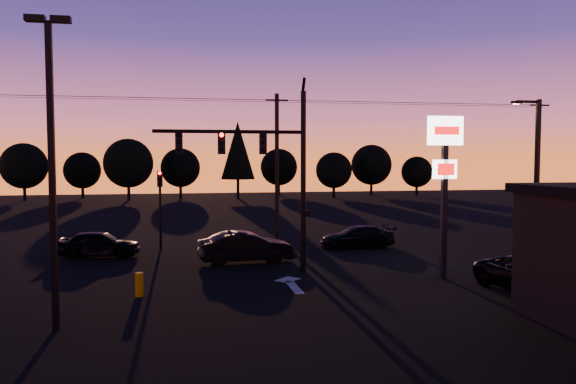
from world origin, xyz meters
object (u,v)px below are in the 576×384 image
pylon_sign (445,162)px  car_left (99,244)px  traffic_signal_mast (268,161)px  streetlight (534,170)px  bollard (139,285)px  car_right (357,237)px  parking_lot_light (51,151)px  secondary_signal (160,198)px  car_mid (246,247)px  suv_parked (536,275)px

pylon_sign → car_left: bearing=152.4°
traffic_signal_mast → streetlight: size_ratio=1.07×
bollard → car_right: 14.54m
traffic_signal_mast → bollard: bearing=-147.7°
pylon_sign → parking_lot_light: bearing=-162.8°
traffic_signal_mast → secondary_signal: traffic_signal_mast is taller
secondary_signal → parking_lot_light: size_ratio=0.48×
streetlight → parking_lot_light: bearing=-158.3°
secondary_signal → pylon_sign: (12.00, -9.99, 2.05)m
car_right → parking_lot_light: bearing=-47.8°
car_left → secondary_signal: bearing=-46.2°
secondary_signal → parking_lot_light: bearing=-99.8°
pylon_sign → car_left: 17.43m
bollard → car_mid: bearing=52.0°
pylon_sign → car_right: bearing=97.6°
traffic_signal_mast → car_left: traffic_signal_mast is taller
car_left → suv_parked: size_ratio=0.85×
streetlight → suv_parked: (-4.61, -6.98, -3.76)m
streetlight → car_right: 9.88m
car_left → car_mid: 7.73m
secondary_signal → suv_parked: secondary_signal is taller
parking_lot_light → bollard: bearing=59.8°
suv_parked → car_right: bearing=92.5°
secondary_signal → streetlight: bearing=-17.6°
secondary_signal → car_left: size_ratio=1.08×
parking_lot_light → car_right: size_ratio=2.17×
secondary_signal → pylon_sign: 15.75m
parking_lot_light → car_right: (13.39, 12.85, -4.66)m
car_mid → streetlight: bearing=-99.1°
traffic_signal_mast → car_left: bearing=145.9°
car_right → suv_parked: suv_parked is taller
car_right → suv_parked: bearing=15.1°
traffic_signal_mast → bollard: traffic_signal_mast is taller
streetlight → bollard: (-19.28, -4.84, -3.98)m
pylon_sign → suv_parked: (2.30, -2.98, -4.25)m
car_right → suv_parked: size_ratio=0.89×
car_mid → car_right: (6.66, 3.29, -0.14)m
secondary_signal → bollard: (-0.37, -10.83, -2.42)m
traffic_signal_mast → suv_parked: traffic_signal_mast is taller
pylon_sign → car_left: size_ratio=1.69×
secondary_signal → suv_parked: size_ratio=0.91×
streetlight → suv_parked: streetlight is taller
car_mid → suv_parked: size_ratio=0.96×
secondary_signal → pylon_sign: bearing=-39.8°
traffic_signal_mast → car_left: 10.43m
streetlight → car_left: bearing=170.1°
car_left → suv_parked: bearing=-114.0°
pylon_sign → secondary_signal: bearing=140.2°
car_mid → parking_lot_light: bearing=139.8°
streetlight → car_left: streetlight is taller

